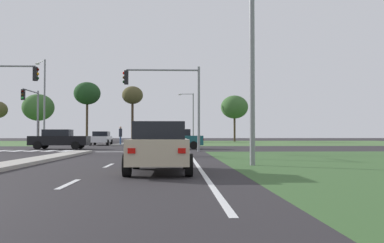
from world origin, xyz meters
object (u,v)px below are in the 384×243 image
at_px(car_white_third, 101,138).
at_px(street_lamp_fourth, 192,114).
at_px(treeline_second, 38,108).
at_px(treeline_third, 87,94).
at_px(pedestrian_at_median, 120,133).
at_px(car_beige_second, 160,147).
at_px(street_lamp_third, 44,97).
at_px(street_lamp_near, 253,30).
at_px(car_teal_fourth, 176,139).
at_px(treeline_fourth, 133,96).
at_px(treeline_fifth, 234,107).
at_px(traffic_signal_far_left, 32,107).
at_px(traffic_signal_near_right, 171,92).
at_px(car_black_near, 59,139).

relative_size(car_white_third, street_lamp_fourth, 0.51).
distance_m(treeline_second, treeline_third, 8.33).
xyz_separation_m(car_white_third, pedestrian_at_median, (2.45, -2.64, 0.51)).
distance_m(car_beige_second, street_lamp_third, 39.07).
distance_m(street_lamp_near, street_lamp_third, 37.53).
relative_size(car_beige_second, car_teal_fourth, 0.98).
bearing_deg(treeline_fourth, treeline_fifth, 0.61).
bearing_deg(car_white_third, traffic_signal_far_left, 48.79).
bearing_deg(treeline_fourth, traffic_signal_far_left, -102.54).
xyz_separation_m(street_lamp_fourth, treeline_third, (-17.86, 1.19, 3.52)).
xyz_separation_m(traffic_signal_near_right, street_lamp_fourth, (2.99, 42.88, 0.56)).
bearing_deg(treeline_fourth, street_lamp_fourth, 12.18).
bearing_deg(treeline_fifth, car_black_near, -118.02).
bearing_deg(treeline_second, treeline_fourth, -7.55).
relative_size(car_black_near, car_teal_fourth, 1.05).
height_order(car_white_third, treeline_fifth, treeline_fifth).
relative_size(street_lamp_near, street_lamp_fourth, 1.14).
bearing_deg(car_black_near, treeline_second, -159.99).
bearing_deg(car_beige_second, street_lamp_fourth, 86.94).
height_order(street_lamp_fourth, treeline_fifth, street_lamp_fourth).
height_order(street_lamp_third, treeline_second, street_lamp_third).
bearing_deg(treeline_fourth, street_lamp_near, -79.32).
distance_m(street_lamp_near, treeline_fourth, 54.77).
bearing_deg(street_lamp_near, street_lamp_fourth, 90.36).
height_order(car_beige_second, street_lamp_third, street_lamp_third).
xyz_separation_m(street_lamp_near, street_lamp_fourth, (-0.35, 55.89, -0.59)).
xyz_separation_m(car_teal_fourth, treeline_fifth, (9.66, 35.70, 4.88)).
relative_size(traffic_signal_far_left, treeline_third, 0.54).
bearing_deg(treeline_second, street_lamp_fourth, 0.00).
bearing_deg(street_lamp_fourth, traffic_signal_near_right, -93.99).
height_order(car_beige_second, treeline_fourth, treeline_fourth).
distance_m(car_beige_second, treeline_fifth, 58.14).
relative_size(car_beige_second, street_lamp_fourth, 0.53).
height_order(car_white_third, pedestrian_at_median, pedestrian_at_median).
relative_size(street_lamp_near, pedestrian_at_median, 4.98).
bearing_deg(street_lamp_third, pedestrian_at_median, -26.75).
height_order(traffic_signal_near_right, pedestrian_at_median, traffic_signal_near_right).
bearing_deg(pedestrian_at_median, street_lamp_near, -61.46).
bearing_deg(traffic_signal_near_right, treeline_third, 108.64).
distance_m(pedestrian_at_median, treeline_fourth, 26.41).
bearing_deg(treeline_fifth, pedestrian_at_median, -120.90).
bearing_deg(treeline_fifth, traffic_signal_near_right, -103.76).
height_order(traffic_signal_far_left, treeline_fourth, treeline_fourth).
bearing_deg(traffic_signal_far_left, treeline_fourth, 77.46).
bearing_deg(treeline_third, traffic_signal_far_left, -87.22).
relative_size(car_teal_fourth, traffic_signal_near_right, 0.75).
relative_size(car_beige_second, treeline_fifth, 0.57).
distance_m(traffic_signal_far_left, treeline_fifth, 37.54).
height_order(car_white_third, traffic_signal_near_right, traffic_signal_near_right).
bearing_deg(treeline_second, car_teal_fourth, -58.45).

